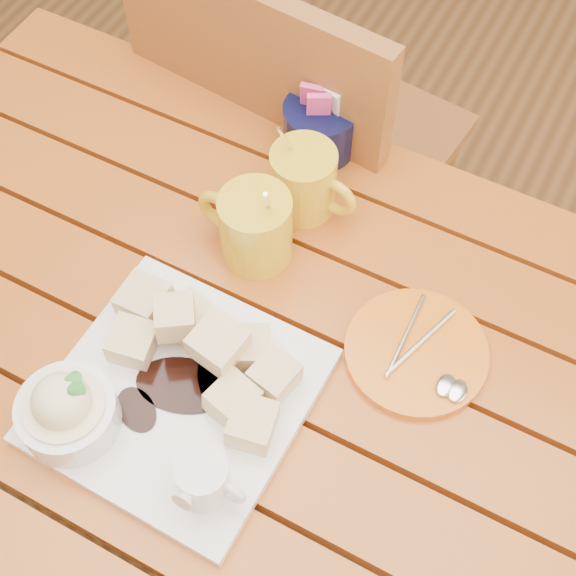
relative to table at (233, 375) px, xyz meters
The scene contains 9 objects.
ground 0.64m from the table, 90.00° to the right, with size 5.00×5.00×0.00m, color brown.
table is the anchor object (origin of this frame).
dessert_plate 0.19m from the table, 102.72° to the right, with size 0.30×0.30×0.12m.
coffee_mug_left 0.21m from the table, 104.78° to the left, with size 0.14×0.10×0.16m.
coffee_mug_right 0.28m from the table, 93.01° to the left, with size 0.13×0.09×0.15m.
cream_pitcher 0.22m from the table, 108.92° to the left, with size 0.09×0.08×0.08m.
sugar_caddy 0.37m from the table, 97.21° to the left, with size 0.11×0.11×0.12m.
orange_saucer 0.26m from the table, 21.87° to the left, with size 0.18×0.18×0.02m.
chair_far 0.52m from the table, 107.83° to the left, with size 0.50×0.50×0.96m.
Camera 1 is at (0.29, -0.39, 1.64)m, focal length 50.00 mm.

